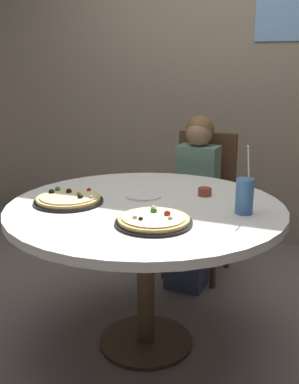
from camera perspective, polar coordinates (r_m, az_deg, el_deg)
The scene contains 10 objects.
ground_plane at distance 2.56m, azimuth -0.44°, elevation -17.79°, with size 8.00×8.00×0.00m, color slate.
wall_with_window at distance 3.78m, azimuth 10.02°, elevation 16.05°, with size 5.20×0.14×2.90m.
dining_table at distance 2.26m, azimuth -0.48°, elevation -3.65°, with size 1.33×1.33×0.75m.
chair_wooden at distance 3.20m, azimuth 6.42°, elevation -0.44°, with size 0.41×0.41×0.95m.
diner_child at distance 3.04m, azimuth 5.35°, elevation -2.15°, with size 0.27×0.42×1.08m.
pizza_veggie at distance 2.30m, azimuth -9.81°, elevation -0.87°, with size 0.34×0.34×0.05m.
pizza_cheese at distance 1.97m, azimuth 0.52°, elevation -3.47°, with size 0.33×0.33×0.05m.
soda_cup at distance 2.13m, azimuth 11.47°, elevation -0.47°, with size 0.08×0.08×0.31m.
sauce_bowl at distance 2.40m, azimuth 6.73°, elevation 0.02°, with size 0.07×0.07×0.04m, color brown.
plate_small at distance 2.37m, azimuth -0.71°, elevation -0.45°, with size 0.18×0.18×0.01m, color white.
Camera 1 is at (0.82, -1.97, 1.41)m, focal length 43.89 mm.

